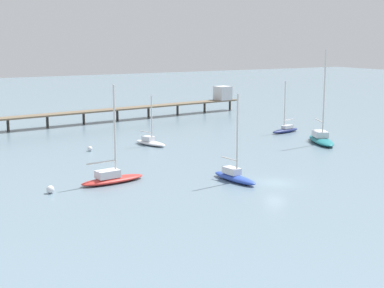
{
  "coord_description": "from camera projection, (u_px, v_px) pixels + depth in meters",
  "views": [
    {
      "loc": [
        -42.04,
        -53.43,
        17.08
      ],
      "look_at": [
        0.0,
        19.98,
        1.5
      ],
      "focal_mm": 54.58,
      "sensor_mm": 36.0,
      "label": 1
    }
  ],
  "objects": [
    {
      "name": "ground_plane",
      "position": [
        275.0,
        183.0,
        69.24
      ],
      "size": [
        400.0,
        400.0,
        0.0
      ],
      "primitive_type": "plane",
      "color": "slate"
    },
    {
      "name": "pier",
      "position": [
        142.0,
        105.0,
        123.29
      ],
      "size": [
        70.37,
        11.85,
        5.74
      ],
      "color": "brown",
      "rests_on": "ground_plane"
    },
    {
      "name": "sailboat_navy",
      "position": [
        286.0,
        129.0,
        105.44
      ],
      "size": [
        6.87,
        2.88,
        9.32
      ],
      "color": "navy",
      "rests_on": "ground_plane"
    },
    {
      "name": "sailboat_white",
      "position": [
        150.0,
        142.0,
        93.23
      ],
      "size": [
        3.62,
        6.88,
        8.01
      ],
      "color": "white",
      "rests_on": "ground_plane"
    },
    {
      "name": "sailboat_teal",
      "position": [
        321.0,
        138.0,
        94.93
      ],
      "size": [
        6.8,
        10.12,
        15.1
      ],
      "color": "#1E727A",
      "rests_on": "ground_plane"
    },
    {
      "name": "sailboat_red",
      "position": [
        112.0,
        177.0,
        69.07
      ],
      "size": [
        8.45,
        3.34,
        11.64
      ],
      "color": "red",
      "rests_on": "ground_plane"
    },
    {
      "name": "sailboat_blue",
      "position": [
        234.0,
        175.0,
        69.91
      ],
      "size": [
        2.46,
        7.49,
        10.59
      ],
      "color": "#2D4CB7",
      "rests_on": "ground_plane"
    },
    {
      "name": "mooring_buoy_near",
      "position": [
        50.0,
        189.0,
        64.51
      ],
      "size": [
        0.88,
        0.88,
        0.88
      ],
      "primitive_type": "sphere",
      "color": "silver",
      "rests_on": "ground_plane"
    },
    {
      "name": "mooring_buoy_outer",
      "position": [
        90.0,
        149.0,
        88.38
      ],
      "size": [
        0.74,
        0.74,
        0.74
      ],
      "primitive_type": "sphere",
      "color": "silver",
      "rests_on": "ground_plane"
    }
  ]
}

